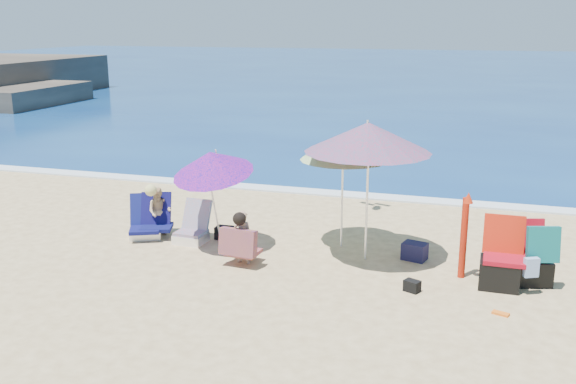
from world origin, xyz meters
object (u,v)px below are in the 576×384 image
(chair_rainbow, at_px, (192,231))
(umbrella_turquoise, at_px, (368,137))
(umbrella_striped, at_px, (344,147))
(person_center, at_px, (241,239))
(furled_umbrella, at_px, (465,230))
(chair_navy, at_px, (145,226))
(camp_chair_left, at_px, (500,266))
(camp_chair_right, at_px, (532,262))
(umbrella_blue, at_px, (212,163))
(person_left, at_px, (158,211))

(chair_rainbow, bearing_deg, umbrella_turquoise, 0.17)
(umbrella_striped, height_order, person_center, umbrella_striped)
(furled_umbrella, xyz_separation_m, chair_navy, (-5.64, 0.35, -0.57))
(camp_chair_left, distance_m, camp_chair_right, 0.52)
(umbrella_blue, xyz_separation_m, person_left, (-1.29, 0.44, -1.09))
(umbrella_turquoise, distance_m, camp_chair_right, 3.12)
(umbrella_turquoise, xyz_separation_m, camp_chair_left, (2.14, -0.54, -1.74))
(umbrella_turquoise, height_order, umbrella_striped, umbrella_turquoise)
(camp_chair_left, distance_m, person_center, 4.02)
(umbrella_striped, distance_m, camp_chair_right, 3.50)
(umbrella_turquoise, relative_size, chair_navy, 2.76)
(person_center, bearing_deg, umbrella_turquoise, 23.74)
(umbrella_blue, xyz_separation_m, chair_rainbow, (-0.54, 0.29, -1.35))
(furled_umbrella, xyz_separation_m, camp_chair_right, (1.01, 0.08, -0.42))
(umbrella_striped, bearing_deg, camp_chair_left, -22.35)
(umbrella_striped, relative_size, chair_rainbow, 2.79)
(camp_chair_left, distance_m, person_left, 6.04)
(umbrella_striped, distance_m, chair_navy, 3.94)
(umbrella_turquoise, distance_m, umbrella_striped, 0.79)
(person_left, bearing_deg, furled_umbrella, -5.33)
(umbrella_blue, bearing_deg, chair_rainbow, 151.56)
(furled_umbrella, distance_m, camp_chair_left, 0.74)
(umbrella_blue, bearing_deg, person_center, -36.27)
(person_left, bearing_deg, umbrella_striped, 6.89)
(umbrella_turquoise, bearing_deg, umbrella_striped, 132.13)
(camp_chair_left, relative_size, camp_chair_right, 1.07)
(person_center, bearing_deg, camp_chair_left, 4.07)
(umbrella_striped, bearing_deg, furled_umbrella, -23.81)
(chair_navy, relative_size, person_left, 0.88)
(chair_rainbow, bearing_deg, umbrella_blue, -28.44)
(camp_chair_right, bearing_deg, person_left, 176.20)
(umbrella_turquoise, height_order, furled_umbrella, umbrella_turquoise)
(umbrella_striped, bearing_deg, camp_chair_right, -15.17)
(umbrella_blue, xyz_separation_m, camp_chair_right, (5.17, 0.01, -1.19))
(camp_chair_left, bearing_deg, person_left, 173.60)
(umbrella_striped, xyz_separation_m, person_center, (-1.38, -1.37, -1.33))
(umbrella_turquoise, xyz_separation_m, furled_umbrella, (1.58, -0.37, -1.28))
(umbrella_blue, relative_size, chair_navy, 2.13)
(furled_umbrella, bearing_deg, umbrella_blue, 179.06)
(camp_chair_right, xyz_separation_m, person_center, (-4.46, -0.53, 0.08))
(camp_chair_right, distance_m, person_center, 4.50)
(person_center, bearing_deg, furled_umbrella, 7.43)
(chair_rainbow, relative_size, person_left, 0.72)
(furled_umbrella, relative_size, chair_navy, 1.58)
(umbrella_turquoise, distance_m, camp_chair_left, 2.81)
(umbrella_turquoise, bearing_deg, umbrella_blue, -173.28)
(furled_umbrella, relative_size, chair_rainbow, 1.94)
(umbrella_turquoise, height_order, umbrella_blue, umbrella_turquoise)
(furled_umbrella, distance_m, person_left, 5.48)
(umbrella_striped, xyz_separation_m, chair_navy, (-3.57, -0.56, -1.56))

